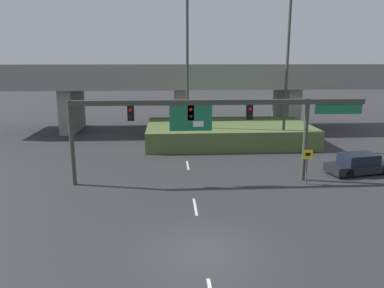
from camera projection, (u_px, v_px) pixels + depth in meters
The scene contains 9 objects.
ground_plane at pixel (203, 250), 15.82m from camera, with size 160.00×160.00×0.00m, color #2D2D30.
lane_markings at pixel (188, 165), 28.19m from camera, with size 0.14×34.50×0.01m.
signal_gantry at pixel (212, 115), 23.46m from camera, with size 18.69×0.44×5.38m.
speed_limit_sign at pixel (307, 161), 23.69m from camera, with size 0.60×0.11×2.33m.
highway_light_pole_near at pixel (288, 41), 30.95m from camera, with size 0.70×0.36×17.74m.
highway_light_pole_far at pixel (187, 65), 32.68m from camera, with size 0.70×0.36×13.78m.
overpass_bridge at pixel (181, 85), 41.39m from camera, with size 42.49×7.84×7.28m.
grass_embankment at pixel (228, 133), 35.82m from camera, with size 15.30×8.80×1.77m.
parked_sedan_near_right at pixel (359, 164), 26.11m from camera, with size 4.94×2.67×1.43m.
Camera 1 is at (-1.35, -14.34, 7.93)m, focal length 35.00 mm.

